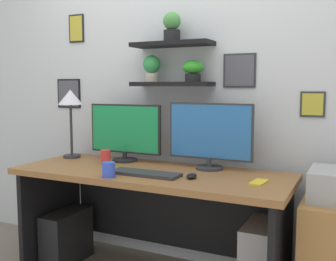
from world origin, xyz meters
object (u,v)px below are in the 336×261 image
(desk, at_px, (155,199))
(computer_mouse, at_px, (191,176))
(monitor_right, at_px, (210,135))
(pen_cup, at_px, (106,157))
(cell_phone, at_px, (259,182))
(computer_tower_right, at_px, (260,261))
(keyboard, at_px, (145,173))
(desk_lamp, at_px, (71,103))
(coffee_mug, at_px, (108,170))
(computer_tower_left, at_px, (67,237))
(monitor_left, at_px, (125,132))

(desk, distance_m, computer_mouse, 0.42)
(monitor_right, relative_size, pen_cup, 5.67)
(cell_phone, relative_size, computer_tower_right, 0.29)
(computer_mouse, bearing_deg, keyboard, -172.87)
(desk_lamp, bearing_deg, cell_phone, -7.31)
(cell_phone, relative_size, coffee_mug, 1.56)
(desk, bearing_deg, pen_cup, -179.83)
(coffee_mug, bearing_deg, computer_tower_right, 23.49)
(keyboard, xyz_separation_m, computer_tower_left, (-0.73, 0.13, -0.57))
(monitor_left, xyz_separation_m, monitor_right, (0.65, 0.00, 0.01))
(desk_lamp, xyz_separation_m, coffee_mug, (0.62, -0.43, -0.37))
(monitor_left, height_order, monitor_right, monitor_right)
(pen_cup, bearing_deg, monitor_left, 69.24)
(coffee_mug, distance_m, pen_cup, 0.41)
(monitor_left, xyz_separation_m, computer_mouse, (0.64, -0.31, -0.20))
(monitor_right, xyz_separation_m, computer_mouse, (-0.00, -0.31, -0.21))
(desk_lamp, xyz_separation_m, pen_cup, (0.38, -0.10, -0.36))
(monitor_right, height_order, cell_phone, monitor_right)
(pen_cup, bearing_deg, cell_phone, -4.39)
(computer_mouse, bearing_deg, cell_phone, 9.36)
(computer_tower_right, bearing_deg, keyboard, -161.47)
(pen_cup, bearing_deg, computer_mouse, -11.73)
(pen_cup, xyz_separation_m, computer_tower_right, (1.08, 0.04, -0.56))
(computer_tower_right, bearing_deg, coffee_mug, -156.51)
(keyboard, height_order, computer_mouse, computer_mouse)
(keyboard, relative_size, computer_tower_left, 1.10)
(pen_cup, height_order, computer_tower_left, pen_cup)
(cell_phone, bearing_deg, pen_cup, -177.49)
(monitor_left, height_order, computer_mouse, monitor_left)
(monitor_right, relative_size, cell_phone, 4.05)
(computer_mouse, distance_m, computer_tower_right, 0.67)
(monitor_left, xyz_separation_m, pen_cup, (-0.06, -0.16, -0.16))
(monitor_left, xyz_separation_m, desk_lamp, (-0.44, -0.06, 0.20))
(pen_cup, bearing_deg, desk_lamp, 164.58)
(coffee_mug, bearing_deg, pen_cup, 126.94)
(monitor_left, bearing_deg, desk_lamp, -172.61)
(keyboard, relative_size, desk_lamp, 0.85)
(desk_lamp, height_order, computer_tower_left, desk_lamp)
(computer_mouse, relative_size, coffee_mug, 1.00)
(monitor_right, bearing_deg, keyboard, -130.36)
(keyboard, xyz_separation_m, computer_mouse, (0.29, 0.04, 0.01))
(desk, xyz_separation_m, cell_phone, (0.70, -0.08, 0.21))
(computer_tower_right, bearing_deg, computer_mouse, -153.59)
(desk, distance_m, pen_cup, 0.46)
(computer_tower_right, bearing_deg, monitor_right, 161.99)
(computer_mouse, bearing_deg, computer_tower_left, 174.75)
(cell_phone, bearing_deg, monitor_right, 154.02)
(desk_lamp, bearing_deg, computer_tower_right, -2.52)
(monitor_left, distance_m, keyboard, 0.53)
(coffee_mug, bearing_deg, computer_mouse, 21.01)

